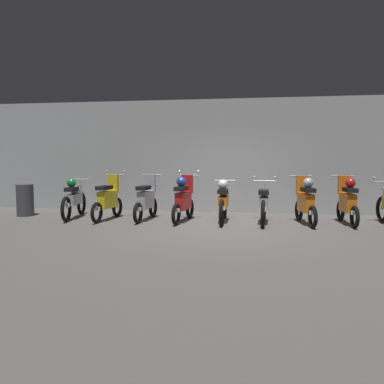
# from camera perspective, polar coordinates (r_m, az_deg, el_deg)

# --- Properties ---
(ground_plane) EXTENTS (80.00, 80.00, 0.00)m
(ground_plane) POSITION_cam_1_polar(r_m,az_deg,el_deg) (9.11, 4.19, -5.19)
(ground_plane) COLOR #565451
(back_wall) EXTENTS (16.02, 0.30, 3.34)m
(back_wall) POSITION_cam_1_polar(r_m,az_deg,el_deg) (11.70, 5.40, 5.26)
(back_wall) COLOR #9EA0A3
(back_wall) RESTS_ON ground
(motorbike_slot_0) EXTENTS (0.56, 1.94, 1.08)m
(motorbike_slot_0) POSITION_cam_1_polar(r_m,az_deg,el_deg) (10.91, -16.88, -0.92)
(motorbike_slot_0) COLOR black
(motorbike_slot_0) RESTS_ON ground
(motorbike_slot_1) EXTENTS (0.59, 1.68, 1.29)m
(motorbike_slot_1) POSITION_cam_1_polar(r_m,az_deg,el_deg) (10.39, -12.19, -1.10)
(motorbike_slot_1) COLOR black
(motorbike_slot_1) RESTS_ON ground
(motorbike_slot_2) EXTENTS (0.56, 1.68, 1.18)m
(motorbike_slot_2) POSITION_cam_1_polar(r_m,az_deg,el_deg) (10.17, -6.71, -1.16)
(motorbike_slot_2) COLOR black
(motorbike_slot_2) RESTS_ON ground
(motorbike_slot_3) EXTENTS (0.59, 1.68, 1.29)m
(motorbike_slot_3) POSITION_cam_1_polar(r_m,az_deg,el_deg) (9.86, -1.23, -1.07)
(motorbike_slot_3) COLOR black
(motorbike_slot_3) RESTS_ON ground
(motorbike_slot_4) EXTENTS (0.56, 1.95, 1.08)m
(motorbike_slot_4) POSITION_cam_1_polar(r_m,az_deg,el_deg) (9.84, 4.61, -1.34)
(motorbike_slot_4) COLOR black
(motorbike_slot_4) RESTS_ON ground
(motorbike_slot_5) EXTENTS (0.59, 1.95, 1.15)m
(motorbike_slot_5) POSITION_cam_1_polar(r_m,az_deg,el_deg) (9.79, 10.47, -1.64)
(motorbike_slot_5) COLOR black
(motorbike_slot_5) RESTS_ON ground
(motorbike_slot_6) EXTENTS (0.56, 1.67, 1.18)m
(motorbike_slot_6) POSITION_cam_1_polar(r_m,az_deg,el_deg) (9.85, 16.28, -1.29)
(motorbike_slot_6) COLOR black
(motorbike_slot_6) RESTS_ON ground
(motorbike_slot_7) EXTENTS (0.56, 1.68, 1.18)m
(motorbike_slot_7) POSITION_cam_1_polar(r_m,az_deg,el_deg) (10.17, 21.80, -1.25)
(motorbike_slot_7) COLOR black
(motorbike_slot_7) RESTS_ON ground
(trash_bin) EXTENTS (0.46, 0.46, 0.88)m
(trash_bin) POSITION_cam_1_polar(r_m,az_deg,el_deg) (11.79, -23.26, -1.11)
(trash_bin) COLOR #38383D
(trash_bin) RESTS_ON ground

